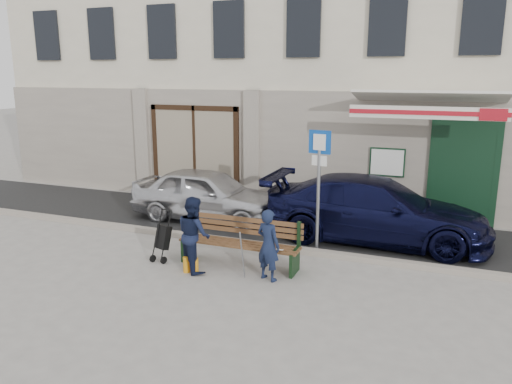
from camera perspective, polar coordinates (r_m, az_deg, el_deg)
The scene contains 11 objects.
ground at distance 9.53m, azimuth -3.52°, elevation -9.14°, with size 80.00×80.00×0.00m, color #9E9991.
asphalt_lane at distance 12.24m, azimuth 2.58°, elevation -3.92°, with size 60.00×3.20×0.01m, color #282828.
curb at distance 10.80m, azimuth -0.17°, elevation -6.01°, with size 60.00×0.18×0.12m, color #9E9384.
building at distance 16.90m, azimuth 8.94°, elevation 17.76°, with size 20.00×8.27×10.00m.
car_silver at distance 12.68m, azimuth -5.56°, elevation -0.26°, with size 1.57×3.91×1.33m, color silver.
car_navy at distance 11.33m, azimuth 13.47°, elevation -1.99°, with size 2.00×4.91×1.43m, color black.
parking_sign at distance 10.20m, azimuth 7.20°, elevation 2.25°, with size 0.47×0.12×2.55m.
bench at distance 9.70m, azimuth -2.15°, elevation -5.83°, with size 2.40×1.17×0.98m.
man at distance 8.97m, azimuth 1.42°, elevation -6.07°, with size 0.48×0.32×1.32m, color #141D38.
woman at distance 9.44m, azimuth -7.10°, elevation -4.79°, with size 0.70×0.55×1.44m, color #121932.
stroller at distance 10.15m, azimuth -10.61°, elevation -5.21°, with size 0.36×0.47×1.02m.
Camera 1 is at (3.73, -7.98, 3.66)m, focal length 35.00 mm.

